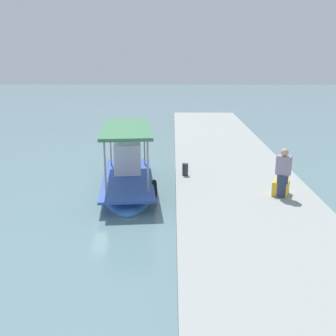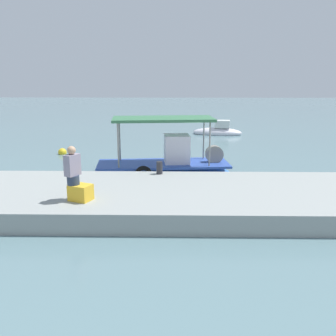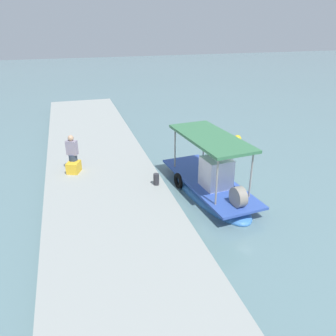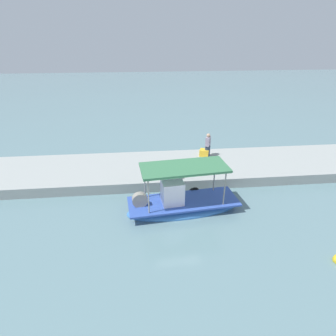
{
  "view_description": "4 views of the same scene",
  "coord_description": "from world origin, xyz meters",
  "px_view_note": "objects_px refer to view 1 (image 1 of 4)",
  "views": [
    {
      "loc": [
        -16.3,
        -2.21,
        5.39
      ],
      "look_at": [
        -1.08,
        -2.03,
        1.12
      ],
      "focal_mm": 43.37,
      "sensor_mm": 36.0,
      "label": 1
    },
    {
      "loc": [
        0.13,
        -17.19,
        4.43
      ],
      "look_at": [
        -0.14,
        -2.5,
        0.83
      ],
      "focal_mm": 40.78,
      "sensor_mm": 36.0,
      "label": 2
    },
    {
      "loc": [
        12.0,
        -5.92,
        7.08
      ],
      "look_at": [
        -0.88,
        -2.08,
        1.16
      ],
      "focal_mm": 36.27,
      "sensor_mm": 36.0,
      "label": 3
    },
    {
      "loc": [
        1.71,
        12.24,
        8.71
      ],
      "look_at": [
        0.17,
        -2.94,
        1.29
      ],
      "focal_mm": 29.85,
      "sensor_mm": 36.0,
      "label": 4
    }
  ],
  "objects_px": {
    "main_fishing_boat": "(128,179)",
    "mooring_bollard": "(185,169)",
    "fisherman_near_bollard": "(283,175)",
    "cargo_crate": "(281,188)"
  },
  "relations": [
    {
      "from": "fisherman_near_bollard",
      "to": "mooring_bollard",
      "type": "xyz_separation_m",
      "value": [
        2.52,
        3.26,
        -0.53
      ]
    },
    {
      "from": "fisherman_near_bollard",
      "to": "main_fishing_boat",
      "type": "bearing_deg",
      "value": 64.37
    },
    {
      "from": "main_fishing_boat",
      "to": "fisherman_near_bollard",
      "type": "xyz_separation_m",
      "value": [
        -2.69,
        -5.62,
        1.0
      ]
    },
    {
      "from": "main_fishing_boat",
      "to": "mooring_bollard",
      "type": "xyz_separation_m",
      "value": [
        -0.18,
        -2.36,
        0.47
      ]
    },
    {
      "from": "mooring_bollard",
      "to": "cargo_crate",
      "type": "distance_m",
      "value": 4.01
    },
    {
      "from": "main_fishing_boat",
      "to": "cargo_crate",
      "type": "height_order",
      "value": "main_fishing_boat"
    },
    {
      "from": "main_fishing_boat",
      "to": "mooring_bollard",
      "type": "distance_m",
      "value": 2.41
    },
    {
      "from": "mooring_bollard",
      "to": "cargo_crate",
      "type": "height_order",
      "value": "cargo_crate"
    },
    {
      "from": "cargo_crate",
      "to": "mooring_bollard",
      "type": "bearing_deg",
      "value": 54.88
    },
    {
      "from": "mooring_bollard",
      "to": "cargo_crate",
      "type": "relative_size",
      "value": 0.76
    }
  ]
}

